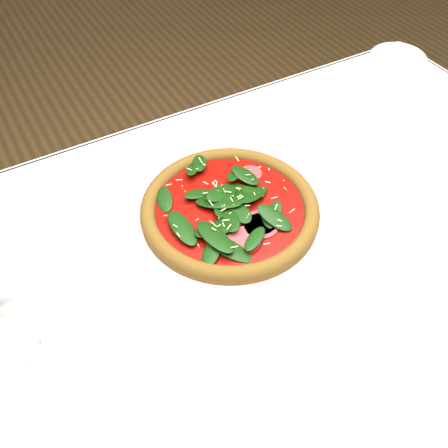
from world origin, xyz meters
TOP-DOWN VIEW (x-y plane):
  - ground at (0.00, 0.00)m, footprint 6.00×6.00m
  - dining_table at (0.00, 0.00)m, footprint 1.21×0.81m
  - plate at (-0.05, 0.10)m, footprint 0.34×0.34m
  - pizza at (-0.05, 0.10)m, footprint 0.33×0.33m
  - wine_glass at (-0.39, 0.02)m, footprint 0.07×0.07m
  - saucer_far at (0.54, 0.34)m, footprint 0.13×0.13m

SIDE VIEW (x-z plane):
  - ground at x=0.00m, z-range 0.00..0.00m
  - dining_table at x=0.00m, z-range 0.27..1.02m
  - saucer_far at x=0.54m, z-range 0.75..0.76m
  - plate at x=-0.05m, z-range 0.75..0.76m
  - pizza at x=-0.05m, z-range 0.76..0.80m
  - wine_glass at x=-0.39m, z-range 0.79..0.97m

